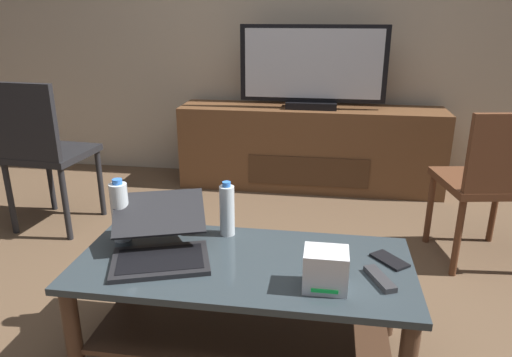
{
  "coord_description": "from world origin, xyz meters",
  "views": [
    {
      "loc": [
        0.33,
        -1.52,
        1.29
      ],
      "look_at": [
        0.02,
        0.5,
        0.57
      ],
      "focal_mm": 33.18,
      "sensor_mm": 36.0,
      "label": 1
    }
  ],
  "objects_px": {
    "dining_chair": "(493,179)",
    "side_chair": "(42,148)",
    "television": "(313,69)",
    "water_bottle_near": "(120,212)",
    "laptop": "(160,241)",
    "cell_phone": "(389,260)",
    "coffee_table": "(243,292)",
    "water_bottle_far": "(227,210)",
    "tv_remote": "(380,279)",
    "media_cabinet": "(310,148)",
    "router_box": "(326,270)"
  },
  "relations": [
    {
      "from": "dining_chair",
      "to": "side_chair",
      "type": "distance_m",
      "value": 2.53
    },
    {
      "from": "television",
      "to": "dining_chair",
      "type": "relative_size",
      "value": 1.23
    },
    {
      "from": "side_chair",
      "to": "water_bottle_near",
      "type": "xyz_separation_m",
      "value": [
        0.88,
        -0.87,
        0.02
      ]
    },
    {
      "from": "side_chair",
      "to": "laptop",
      "type": "xyz_separation_m",
      "value": [
        1.08,
        -0.97,
        -0.05
      ]
    },
    {
      "from": "cell_phone",
      "to": "television",
      "type": "bearing_deg",
      "value": 61.8
    },
    {
      "from": "coffee_table",
      "to": "television",
      "type": "bearing_deg",
      "value": 85.37
    },
    {
      "from": "coffee_table",
      "to": "television",
      "type": "height_order",
      "value": "television"
    },
    {
      "from": "television",
      "to": "water_bottle_near",
      "type": "xyz_separation_m",
      "value": [
        -0.67,
        -1.87,
        -0.36
      ]
    },
    {
      "from": "laptop",
      "to": "water_bottle_near",
      "type": "height_order",
      "value": "water_bottle_near"
    },
    {
      "from": "side_chair",
      "to": "water_bottle_near",
      "type": "relative_size",
      "value": 3.59
    },
    {
      "from": "laptop",
      "to": "side_chair",
      "type": "bearing_deg",
      "value": 138.03
    },
    {
      "from": "dining_chair",
      "to": "laptop",
      "type": "distance_m",
      "value": 1.71
    },
    {
      "from": "laptop",
      "to": "television",
      "type": "bearing_deg",
      "value": 76.35
    },
    {
      "from": "coffee_table",
      "to": "cell_phone",
      "type": "distance_m",
      "value": 0.56
    },
    {
      "from": "dining_chair",
      "to": "water_bottle_far",
      "type": "xyz_separation_m",
      "value": [
        -1.24,
        -0.7,
        0.04
      ]
    },
    {
      "from": "coffee_table",
      "to": "tv_remote",
      "type": "distance_m",
      "value": 0.51
    },
    {
      "from": "television",
      "to": "side_chair",
      "type": "xyz_separation_m",
      "value": [
        -1.55,
        -1.0,
        -0.38
      ]
    },
    {
      "from": "media_cabinet",
      "to": "cell_phone",
      "type": "relative_size",
      "value": 14.05
    },
    {
      "from": "dining_chair",
      "to": "router_box",
      "type": "xyz_separation_m",
      "value": [
        -0.83,
        -1.04,
        0.0
      ]
    },
    {
      "from": "television",
      "to": "tv_remote",
      "type": "xyz_separation_m",
      "value": [
        0.33,
        -2.04,
        -0.47
      ]
    },
    {
      "from": "tv_remote",
      "to": "laptop",
      "type": "bearing_deg",
      "value": 151.91
    },
    {
      "from": "coffee_table",
      "to": "media_cabinet",
      "type": "bearing_deg",
      "value": 85.42
    },
    {
      "from": "tv_remote",
      "to": "television",
      "type": "bearing_deg",
      "value": 75.87
    },
    {
      "from": "water_bottle_near",
      "to": "water_bottle_far",
      "type": "xyz_separation_m",
      "value": [
        0.41,
        0.11,
        -0.01
      ]
    },
    {
      "from": "coffee_table",
      "to": "dining_chair",
      "type": "height_order",
      "value": "dining_chair"
    },
    {
      "from": "cell_phone",
      "to": "tv_remote",
      "type": "distance_m",
      "value": 0.15
    },
    {
      "from": "coffee_table",
      "to": "media_cabinet",
      "type": "relative_size",
      "value": 0.63
    },
    {
      "from": "coffee_table",
      "to": "television",
      "type": "distance_m",
      "value": 2.08
    },
    {
      "from": "side_chair",
      "to": "cell_phone",
      "type": "distance_m",
      "value": 2.13
    },
    {
      "from": "water_bottle_far",
      "to": "tv_remote",
      "type": "xyz_separation_m",
      "value": [
        0.59,
        -0.28,
        -0.1
      ]
    },
    {
      "from": "television",
      "to": "media_cabinet",
      "type": "bearing_deg",
      "value": 90.0
    },
    {
      "from": "tv_remote",
      "to": "water_bottle_far",
      "type": "bearing_deg",
      "value": 131.54
    },
    {
      "from": "side_chair",
      "to": "router_box",
      "type": "bearing_deg",
      "value": -33.08
    },
    {
      "from": "coffee_table",
      "to": "router_box",
      "type": "height_order",
      "value": "router_box"
    },
    {
      "from": "media_cabinet",
      "to": "router_box",
      "type": "distance_m",
      "value": 2.14
    },
    {
      "from": "laptop",
      "to": "water_bottle_near",
      "type": "distance_m",
      "value": 0.23
    },
    {
      "from": "router_box",
      "to": "tv_remote",
      "type": "bearing_deg",
      "value": 20.05
    },
    {
      "from": "coffee_table",
      "to": "router_box",
      "type": "relative_size",
      "value": 8.52
    },
    {
      "from": "side_chair",
      "to": "router_box",
      "type": "relative_size",
      "value": 6.38
    },
    {
      "from": "side_chair",
      "to": "water_bottle_far",
      "type": "relative_size",
      "value": 4.03
    },
    {
      "from": "router_box",
      "to": "dining_chair",
      "type": "bearing_deg",
      "value": 51.43
    },
    {
      "from": "television",
      "to": "cell_phone",
      "type": "height_order",
      "value": "television"
    },
    {
      "from": "media_cabinet",
      "to": "tv_remote",
      "type": "relative_size",
      "value": 12.29
    },
    {
      "from": "dining_chair",
      "to": "router_box",
      "type": "relative_size",
      "value": 5.86
    },
    {
      "from": "media_cabinet",
      "to": "laptop",
      "type": "distance_m",
      "value": 2.06
    },
    {
      "from": "media_cabinet",
      "to": "side_chair",
      "type": "distance_m",
      "value": 1.87
    },
    {
      "from": "side_chair",
      "to": "water_bottle_far",
      "type": "distance_m",
      "value": 1.5
    },
    {
      "from": "laptop",
      "to": "water_bottle_far",
      "type": "relative_size",
      "value": 2.14
    },
    {
      "from": "coffee_table",
      "to": "television",
      "type": "xyz_separation_m",
      "value": [
        0.16,
        1.98,
        0.61
      ]
    },
    {
      "from": "router_box",
      "to": "water_bottle_far",
      "type": "height_order",
      "value": "water_bottle_far"
    }
  ]
}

